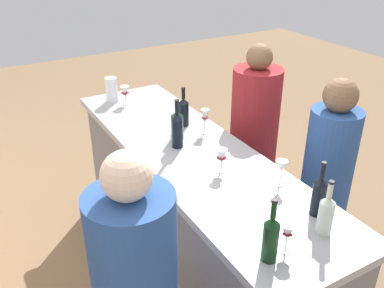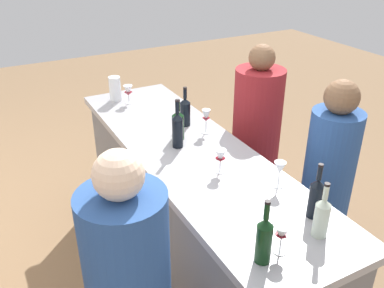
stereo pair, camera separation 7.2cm
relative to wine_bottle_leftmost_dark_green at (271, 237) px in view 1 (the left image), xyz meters
The scene contains 16 objects.
ground_plane 1.53m from the wine_bottle_leftmost_dark_green, 11.22° to the right, with size 12.00×12.00×0.00m, color #846647.
bar_counter 1.22m from the wine_bottle_leftmost_dark_green, 11.22° to the right, with size 2.56×0.72×0.99m.
wine_bottle_leftmost_dark_green is the anchor object (origin of this frame).
wine_bottle_second_left_clear_pale 0.34m from the wine_bottle_leftmost_dark_green, 87.82° to the right, with size 0.07×0.07×0.29m.
wine_bottle_center_near_black 0.44m from the wine_bottle_leftmost_dark_green, 71.78° to the right, with size 0.07×0.07×0.30m.
wine_bottle_second_right_near_black 1.14m from the wine_bottle_leftmost_dark_green, ahead, with size 0.07×0.07×0.33m.
wine_bottle_rightmost_dark_green 1.25m from the wine_bottle_leftmost_dark_green, ahead, with size 0.08×0.08×0.29m.
wine_bottle_far_right_near_black 1.46m from the wine_bottle_leftmost_dark_green, 13.94° to the right, with size 0.08×0.08×0.29m.
wine_glass_near_left 0.62m from the wine_bottle_leftmost_dark_green, 44.76° to the right, with size 0.07×0.07×0.16m.
wine_glass_near_center 1.30m from the wine_bottle_leftmost_dark_green, 18.89° to the right, with size 0.07×0.07×0.17m.
wine_glass_near_right 0.76m from the wine_bottle_leftmost_dark_green, 17.43° to the right, with size 0.07×0.07×0.15m.
wine_glass_far_left 2.01m from the wine_bottle_leftmost_dark_green, ahead, with size 0.08×0.08×0.15m.
wine_glass_far_center 0.10m from the wine_bottle_leftmost_dark_green, 86.41° to the right, with size 0.07×0.07×0.14m.
water_pitcher 2.12m from the wine_bottle_leftmost_dark_green, ahead, with size 0.10×0.10×0.20m.
person_left_guest 1.22m from the wine_bottle_leftmost_dark_green, 59.56° to the right, with size 0.43×0.43×1.49m.
person_center_guest 1.58m from the wine_bottle_leftmost_dark_green, 35.17° to the right, with size 0.48×0.48×1.56m.
Camera 1 is at (-2.10, 1.20, 2.30)m, focal length 39.57 mm.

